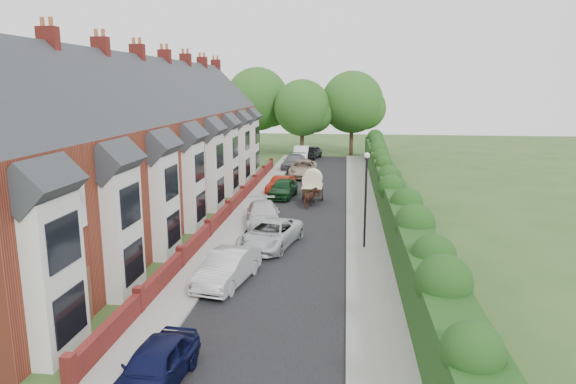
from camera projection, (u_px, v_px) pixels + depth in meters
name	position (u px, v px, depth m)	size (l,w,h in m)	color
ground	(293.00, 273.00, 23.79)	(140.00, 140.00, 0.00)	#2D4C1E
road	(302.00, 214.00, 34.54)	(6.00, 58.00, 0.02)	black
pavement_hedge_side	(364.00, 215.00, 34.08)	(2.20, 58.00, 0.12)	gray
pavement_house_side	(246.00, 212.00, 34.95)	(1.70, 58.00, 0.12)	gray
kerb_hedge_side	(348.00, 215.00, 34.20)	(0.18, 58.00, 0.13)	gray
kerb_house_side	(258.00, 212.00, 34.87)	(0.18, 58.00, 0.13)	gray
hedge	(392.00, 193.00, 33.57)	(2.10, 58.00, 2.85)	#193B13
terrace_row	(145.00, 148.00, 33.78)	(9.05, 40.50, 11.50)	brown
garden_wall_row	(228.00, 209.00, 34.01)	(0.35, 40.35, 1.10)	maroon
lamppost	(366.00, 188.00, 26.64)	(0.32, 0.32, 5.16)	black
tree_far_left	(305.00, 109.00, 61.90)	(7.14, 6.80, 9.29)	#332316
tree_far_right	(355.00, 104.00, 63.07)	(7.98, 7.60, 10.31)	#332316
tree_far_back	(261.00, 101.00, 65.29)	(8.40, 8.00, 10.82)	#332316
car_navy	(155.00, 366.00, 14.66)	(1.57, 3.90, 1.33)	black
car_silver_a	(228.00, 268.00, 22.35)	(1.55, 4.44, 1.46)	silver
car_silver_b	(270.00, 234.00, 27.50)	(2.36, 5.13, 1.42)	silver
car_white	(263.00, 215.00, 31.54)	(2.03, 5.00, 1.45)	silver
car_green	(283.00, 188.00, 39.67)	(1.73, 4.29, 1.46)	#103617
car_red	(281.00, 184.00, 41.68)	(1.36, 3.90, 1.28)	maroon
car_beige	(303.00, 169.00, 48.70)	(2.61, 5.67, 1.58)	tan
car_grey	(294.00, 162.00, 53.26)	(2.07, 5.10, 1.48)	slate
car_black	(311.00, 152.00, 60.89)	(1.77, 4.39, 1.50)	black
horse	(311.00, 198.00, 36.37)	(0.75, 1.64, 1.39)	#462419
horse_cart	(312.00, 184.00, 37.95)	(1.54, 3.41, 2.46)	black
car_extra_far	(301.00, 153.00, 60.06)	(1.66, 4.77, 1.57)	white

